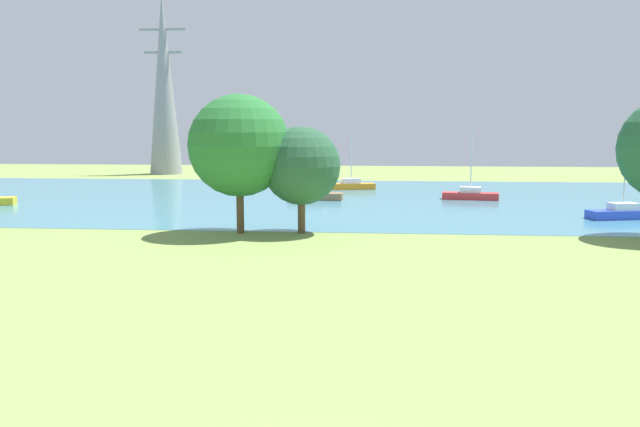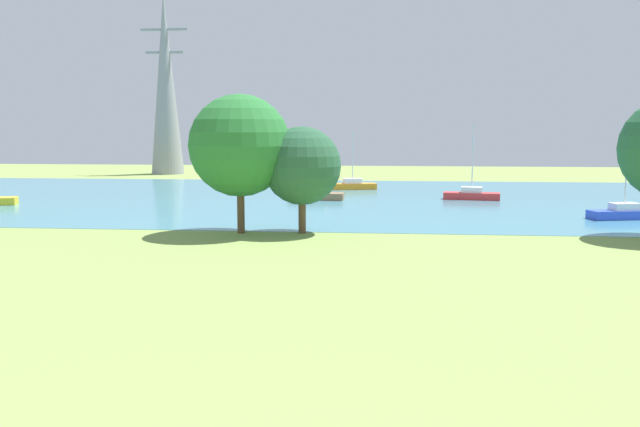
% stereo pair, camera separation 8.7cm
% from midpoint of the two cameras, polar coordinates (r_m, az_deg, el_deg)
% --- Properties ---
extents(ground_plane, '(160.00, 160.00, 0.00)m').
position_cam_midpoint_polar(ground_plane, '(31.81, 2.89, -3.92)').
color(ground_plane, '#7F994C').
extents(water_surface, '(140.00, 40.00, 0.02)m').
position_cam_midpoint_polar(water_surface, '(59.51, 4.08, 1.31)').
color(water_surface, teal).
rests_on(water_surface, ground).
extents(sailboat_brown, '(4.87, 1.74, 5.55)m').
position_cam_midpoint_polar(sailboat_brown, '(58.02, -0.47, 1.61)').
color(sailboat_brown, brown).
rests_on(sailboat_brown, water_surface).
extents(sailboat_red, '(4.96, 2.13, 6.52)m').
position_cam_midpoint_polar(sailboat_red, '(59.70, 12.69, 1.60)').
color(sailboat_red, red).
rests_on(sailboat_red, water_surface).
extents(sailboat_orange, '(5.02, 2.58, 5.77)m').
position_cam_midpoint_polar(sailboat_orange, '(68.09, 2.64, 2.45)').
color(sailboat_orange, orange).
rests_on(sailboat_orange, water_surface).
extents(sailboat_blue, '(5.02, 2.62, 6.29)m').
position_cam_midpoint_polar(sailboat_blue, '(50.19, 24.42, 0.08)').
color(sailboat_blue, blue).
rests_on(sailboat_blue, water_surface).
extents(tree_mid_shore, '(6.00, 6.00, 8.19)m').
position_cam_midpoint_polar(tree_mid_shore, '(39.46, -6.98, 5.78)').
color(tree_mid_shore, brown).
rests_on(tree_mid_shore, ground).
extents(tree_west_near, '(4.61, 4.61, 6.31)m').
position_cam_midpoint_polar(tree_west_near, '(39.25, -1.67, 4.08)').
color(tree_west_near, brown).
rests_on(tree_west_near, ground).
extents(electricity_pylon, '(6.40, 4.40, 24.15)m').
position_cam_midpoint_polar(electricity_pylon, '(94.00, -13.22, 10.69)').
color(electricity_pylon, gray).
rests_on(electricity_pylon, ground).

